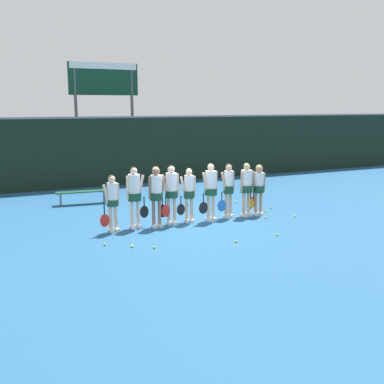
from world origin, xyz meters
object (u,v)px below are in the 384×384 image
(player_5, at_px, (211,187))
(tennis_ball_2, at_px, (266,212))
(tennis_ball_7, at_px, (266,217))
(player_2, at_px, (156,191))
(tennis_ball_5, at_px, (236,241))
(tennis_ball_1, at_px, (271,207))
(player_8, at_px, (259,185))
(player_7, at_px, (247,185))
(bench_courtside, at_px, (83,193))
(tennis_ball_9, at_px, (132,246))
(player_1, at_px, (134,192))
(tennis_ball_6, at_px, (236,202))
(tennis_ball_8, at_px, (136,213))
(tennis_ball_11, at_px, (277,235))
(player_6, at_px, (228,186))
(player_0, at_px, (112,199))
(tennis_ball_0, at_px, (154,247))
(tennis_ball_4, at_px, (219,206))
(tennis_ball_10, at_px, (105,244))
(scoreboard, at_px, (104,90))
(tennis_ball_3, at_px, (295,216))
(player_4, at_px, (189,191))
(player_3, at_px, (171,189))

(player_5, distance_m, tennis_ball_2, 2.41)
(tennis_ball_7, bearing_deg, player_2, 172.24)
(player_2, bearing_deg, tennis_ball_5, -60.89)
(tennis_ball_1, bearing_deg, player_8, -147.78)
(player_7, distance_m, player_8, 0.44)
(bench_courtside, xyz_separation_m, tennis_ball_9, (0.08, -5.68, -0.38))
(player_1, xyz_separation_m, tennis_ball_6, (4.44, 1.79, -1.04))
(player_7, bearing_deg, tennis_ball_6, 60.14)
(tennis_ball_8, height_order, tennis_ball_11, tennis_ball_8)
(player_6, bearing_deg, tennis_ball_5, -119.08)
(tennis_ball_1, bearing_deg, player_0, -174.66)
(tennis_ball_0, height_order, tennis_ball_4, same)
(bench_courtside, bearing_deg, tennis_ball_5, -61.37)
(tennis_ball_7, bearing_deg, tennis_ball_10, -172.99)
(player_8, bearing_deg, player_5, -170.02)
(bench_courtside, height_order, player_2, player_2)
(scoreboard, height_order, tennis_ball_9, scoreboard)
(player_1, bearing_deg, player_8, -6.69)
(player_5, relative_size, tennis_ball_3, 26.83)
(player_4, xyz_separation_m, tennis_ball_3, (3.36, -0.89, -0.93))
(tennis_ball_5, distance_m, tennis_ball_11, 1.34)
(player_4, relative_size, player_6, 0.96)
(scoreboard, distance_m, tennis_ball_0, 11.86)
(tennis_ball_2, height_order, tennis_ball_10, same)
(bench_courtside, height_order, tennis_ball_8, bench_courtside)
(player_3, relative_size, player_6, 1.04)
(player_8, height_order, tennis_ball_2, player_8)
(player_1, relative_size, tennis_ball_7, 27.47)
(player_1, height_order, player_6, player_1)
(scoreboard, bearing_deg, player_2, -95.18)
(player_6, bearing_deg, tennis_ball_11, -89.54)
(tennis_ball_2, relative_size, tennis_ball_11, 1.00)
(player_4, distance_m, tennis_ball_4, 2.53)
(player_6, bearing_deg, tennis_ball_7, -35.87)
(tennis_ball_4, distance_m, tennis_ball_6, 0.95)
(tennis_ball_5, distance_m, tennis_ball_9, 2.71)
(tennis_ball_4, xyz_separation_m, tennis_ball_10, (-4.79, -2.72, 0.00))
(tennis_ball_2, bearing_deg, player_8, -159.77)
(player_5, distance_m, tennis_ball_7, 2.07)
(player_2, distance_m, tennis_ball_3, 4.64)
(player_4, distance_m, tennis_ball_10, 3.34)
(player_2, relative_size, tennis_ball_11, 27.46)
(scoreboard, bearing_deg, player_5, -83.98)
(player_6, distance_m, tennis_ball_4, 1.80)
(player_0, distance_m, player_7, 4.40)
(bench_courtside, height_order, tennis_ball_7, bench_courtside)
(tennis_ball_0, relative_size, tennis_ball_1, 0.97)
(tennis_ball_2, bearing_deg, tennis_ball_3, -62.06)
(player_0, xyz_separation_m, tennis_ball_2, (5.26, 0.11, -0.91))
(player_5, bearing_deg, player_6, 3.42)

